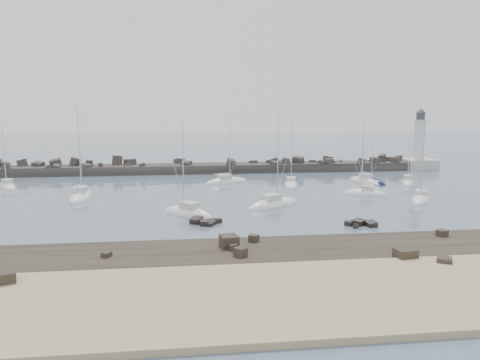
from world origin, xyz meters
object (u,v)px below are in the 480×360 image
(sailboat_6, at_px, (291,185))
(sailboat_7, at_px, (273,205))
(sailboat_11, at_px, (421,200))
(sailboat_4, at_px, (227,182))
(sailboat_10, at_px, (364,182))
(sailboat_12, at_px, (408,183))
(sailboat_9, at_px, (365,194))
(sailboat_1, at_px, (7,187))
(sailboat_8, at_px, (368,182))
(sailboat_5, at_px, (188,214))
(lighthouse, at_px, (418,155))
(sailboat_3, at_px, (81,197))

(sailboat_6, distance_m, sailboat_7, 18.33)
(sailboat_6, distance_m, sailboat_11, 23.06)
(sailboat_4, bearing_deg, sailboat_10, -6.21)
(sailboat_7, bearing_deg, sailboat_12, 29.97)
(sailboat_9, bearing_deg, sailboat_4, 144.72)
(sailboat_1, xyz_separation_m, sailboat_7, (44.05, -21.30, 0.01))
(sailboat_7, bearing_deg, sailboat_10, 41.84)
(sailboat_8, distance_m, sailboat_12, 7.12)
(sailboat_9, distance_m, sailboat_10, 13.09)
(sailboat_1, relative_size, sailboat_6, 1.00)
(sailboat_6, bearing_deg, sailboat_12, -1.36)
(sailboat_5, relative_size, sailboat_9, 1.20)
(lighthouse, xyz_separation_m, sailboat_4, (-46.14, -15.18, -2.96))
(sailboat_6, height_order, sailboat_8, sailboat_6)
(sailboat_4, distance_m, sailboat_6, 12.30)
(sailboat_5, xyz_separation_m, sailboat_12, (41.13, 20.94, -0.00))
(sailboat_1, height_order, sailboat_4, sailboat_4)
(sailboat_5, distance_m, sailboat_10, 40.84)
(sailboat_8, relative_size, sailboat_11, 0.92)
(sailboat_7, height_order, sailboat_12, sailboat_7)
(sailboat_1, xyz_separation_m, sailboat_10, (65.20, -2.36, 0.02))
(sailboat_4, xyz_separation_m, sailboat_12, (33.52, -5.18, 0.02))
(sailboat_1, xyz_separation_m, sailboat_8, (65.93, -2.84, -0.01))
(lighthouse, relative_size, sailboat_7, 1.01)
(sailboat_3, distance_m, sailboat_7, 30.53)
(lighthouse, xyz_separation_m, sailboat_8, (-19.48, -18.47, -2.96))
(sailboat_9, bearing_deg, lighthouse, 50.59)
(sailboat_7, bearing_deg, lighthouse, 41.76)
(sailboat_5, relative_size, sailboat_8, 1.10)
(sailboat_4, xyz_separation_m, sailboat_10, (25.93, -2.82, 0.02))
(sailboat_11, bearing_deg, sailboat_7, -177.66)
(sailboat_4, distance_m, sailboat_11, 34.75)
(sailboat_1, relative_size, sailboat_4, 0.90)
(sailboat_4, bearing_deg, sailboat_1, -179.33)
(sailboat_4, bearing_deg, lighthouse, 18.21)
(sailboat_1, bearing_deg, sailboat_12, -3.71)
(sailboat_8, height_order, sailboat_9, sailboat_8)
(sailboat_8, bearing_deg, sailboat_9, -114.51)
(sailboat_3, distance_m, sailboat_9, 45.59)
(sailboat_7, distance_m, sailboat_11, 23.07)
(sailboat_3, height_order, sailboat_9, sailboat_3)
(sailboat_3, relative_size, sailboat_8, 1.28)
(sailboat_6, bearing_deg, sailboat_9, -46.40)
(sailboat_3, xyz_separation_m, sailboat_9, (45.50, -2.89, -0.01))
(sailboat_6, relative_size, sailboat_9, 1.11)
(sailboat_6, height_order, sailboat_7, sailboat_7)
(sailboat_9, bearing_deg, sailboat_8, 65.49)
(sailboat_1, relative_size, sailboat_5, 0.92)
(sailboat_1, height_order, sailboat_7, sailboat_7)
(sailboat_11, distance_m, sailboat_12, 16.63)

